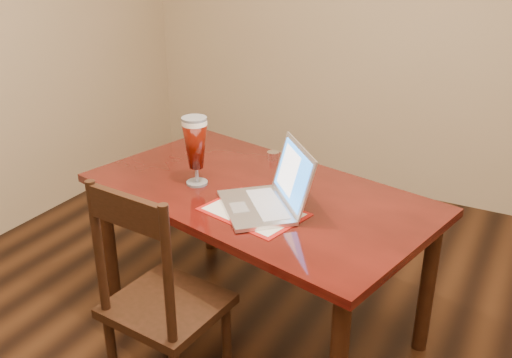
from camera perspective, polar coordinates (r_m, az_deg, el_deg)
The scene contains 2 objects.
dining_table at distance 2.53m, azimuth -0.02°, elevation -2.58°, with size 1.66×1.16×1.02m.
dining_chair at distance 2.25m, azimuth -9.53°, elevation -12.12°, with size 0.44×0.43×0.97m.
Camera 1 is at (0.65, -1.30, 1.77)m, focal length 40.00 mm.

